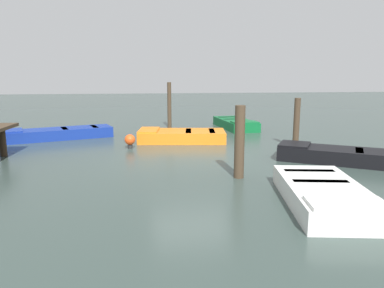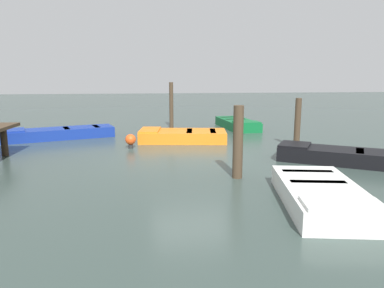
{
  "view_description": "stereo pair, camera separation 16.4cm",
  "coord_description": "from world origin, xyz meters",
  "px_view_note": "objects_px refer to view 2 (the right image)",
  "views": [
    {
      "loc": [
        -10.69,
        1.56,
        2.42
      ],
      "look_at": [
        0.0,
        0.0,
        0.35
      ],
      "focal_mm": 33.45,
      "sensor_mm": 36.0,
      "label": 1
    },
    {
      "loc": [
        -10.72,
        1.4,
        2.42
      ],
      "look_at": [
        0.0,
        0.0,
        0.35
      ],
      "focal_mm": 33.45,
      "sensor_mm": 36.0,
      "label": 2
    }
  ],
  "objects_px": {
    "rowboat_green": "(237,124)",
    "mooring_piling_mid_right": "(238,142)",
    "rowboat_blue": "(57,133)",
    "rowboat_black": "(347,156)",
    "mooring_piling_near_right": "(171,105)",
    "rowboat_orange": "(182,136)",
    "marker_buoy": "(131,140)",
    "rowboat_white": "(321,195)",
    "mooring_piling_mid_left": "(297,123)"
  },
  "relations": [
    {
      "from": "rowboat_green",
      "to": "mooring_piling_mid_right",
      "type": "height_order",
      "value": "mooring_piling_mid_right"
    },
    {
      "from": "rowboat_blue",
      "to": "rowboat_green",
      "type": "height_order",
      "value": "same"
    },
    {
      "from": "rowboat_black",
      "to": "mooring_piling_near_right",
      "type": "bearing_deg",
      "value": -28.69
    },
    {
      "from": "rowboat_orange",
      "to": "rowboat_blue",
      "type": "bearing_deg",
      "value": -5.91
    },
    {
      "from": "rowboat_green",
      "to": "mooring_piling_mid_right",
      "type": "bearing_deg",
      "value": -19.04
    },
    {
      "from": "marker_buoy",
      "to": "rowboat_blue",
      "type": "bearing_deg",
      "value": 52.17
    },
    {
      "from": "rowboat_orange",
      "to": "marker_buoy",
      "type": "relative_size",
      "value": 7.0
    },
    {
      "from": "rowboat_black",
      "to": "rowboat_white",
      "type": "relative_size",
      "value": 1.22
    },
    {
      "from": "mooring_piling_mid_left",
      "to": "mooring_piling_near_right",
      "type": "relative_size",
      "value": 0.79
    },
    {
      "from": "mooring_piling_mid_left",
      "to": "marker_buoy",
      "type": "bearing_deg",
      "value": 83.37
    },
    {
      "from": "rowboat_orange",
      "to": "mooring_piling_mid_right",
      "type": "xyz_separation_m",
      "value": [
        -5.04,
        -0.81,
        0.65
      ]
    },
    {
      "from": "mooring_piling_near_right",
      "to": "marker_buoy",
      "type": "distance_m",
      "value": 5.06
    },
    {
      "from": "mooring_piling_near_right",
      "to": "rowboat_green",
      "type": "bearing_deg",
      "value": -100.72
    },
    {
      "from": "rowboat_orange",
      "to": "rowboat_green",
      "type": "relative_size",
      "value": 1.03
    },
    {
      "from": "rowboat_orange",
      "to": "marker_buoy",
      "type": "distance_m",
      "value": 2.16
    },
    {
      "from": "mooring_piling_mid_right",
      "to": "rowboat_white",
      "type": "bearing_deg",
      "value": -151.73
    },
    {
      "from": "mooring_piling_mid_left",
      "to": "rowboat_orange",
      "type": "bearing_deg",
      "value": 65.33
    },
    {
      "from": "rowboat_green",
      "to": "rowboat_white",
      "type": "height_order",
      "value": "same"
    },
    {
      "from": "mooring_piling_near_right",
      "to": "mooring_piling_mid_left",
      "type": "bearing_deg",
      "value": -144.03
    },
    {
      "from": "rowboat_black",
      "to": "marker_buoy",
      "type": "distance_m",
      "value": 6.77
    },
    {
      "from": "rowboat_black",
      "to": "mooring_piling_mid_right",
      "type": "height_order",
      "value": "mooring_piling_mid_right"
    },
    {
      "from": "marker_buoy",
      "to": "mooring_piling_near_right",
      "type": "bearing_deg",
      "value": -20.28
    },
    {
      "from": "marker_buoy",
      "to": "mooring_piling_mid_right",
      "type": "bearing_deg",
      "value": -146.02
    },
    {
      "from": "rowboat_green",
      "to": "mooring_piling_mid_right",
      "type": "distance_m",
      "value": 8.38
    },
    {
      "from": "mooring_piling_mid_right",
      "to": "marker_buoy",
      "type": "relative_size",
      "value": 3.63
    },
    {
      "from": "rowboat_black",
      "to": "marker_buoy",
      "type": "relative_size",
      "value": 7.84
    },
    {
      "from": "rowboat_green",
      "to": "mooring_piling_mid_right",
      "type": "xyz_separation_m",
      "value": [
        -8.09,
        2.1,
        0.65
      ]
    },
    {
      "from": "rowboat_blue",
      "to": "rowboat_white",
      "type": "height_order",
      "value": "same"
    },
    {
      "from": "rowboat_black",
      "to": "marker_buoy",
      "type": "bearing_deg",
      "value": 5.6
    },
    {
      "from": "marker_buoy",
      "to": "rowboat_white",
      "type": "bearing_deg",
      "value": -147.88
    },
    {
      "from": "rowboat_orange",
      "to": "rowboat_black",
      "type": "relative_size",
      "value": 0.89
    },
    {
      "from": "rowboat_green",
      "to": "mooring_piling_mid_right",
      "type": "relative_size",
      "value": 1.87
    },
    {
      "from": "rowboat_orange",
      "to": "rowboat_blue",
      "type": "distance_m",
      "value": 4.94
    },
    {
      "from": "rowboat_white",
      "to": "mooring_piling_near_right",
      "type": "relative_size",
      "value": 1.45
    },
    {
      "from": "rowboat_black",
      "to": "mooring_piling_mid_right",
      "type": "relative_size",
      "value": 2.16
    },
    {
      "from": "mooring_piling_near_right",
      "to": "rowboat_black",
      "type": "bearing_deg",
      "value": -150.59
    },
    {
      "from": "rowboat_green",
      "to": "mooring_piling_near_right",
      "type": "height_order",
      "value": "mooring_piling_near_right"
    },
    {
      "from": "mooring_piling_near_right",
      "to": "mooring_piling_mid_right",
      "type": "height_order",
      "value": "mooring_piling_near_right"
    },
    {
      "from": "mooring_piling_near_right",
      "to": "mooring_piling_mid_right",
      "type": "xyz_separation_m",
      "value": [
        -8.66,
        -0.95,
        -0.19
      ]
    },
    {
      "from": "rowboat_orange",
      "to": "mooring_piling_near_right",
      "type": "relative_size",
      "value": 1.58
    },
    {
      "from": "rowboat_green",
      "to": "mooring_piling_near_right",
      "type": "distance_m",
      "value": 3.21
    },
    {
      "from": "rowboat_orange",
      "to": "mooring_piling_mid_right",
      "type": "height_order",
      "value": "mooring_piling_mid_right"
    },
    {
      "from": "rowboat_blue",
      "to": "rowboat_black",
      "type": "relative_size",
      "value": 1.15
    },
    {
      "from": "rowboat_blue",
      "to": "rowboat_green",
      "type": "xyz_separation_m",
      "value": [
        1.85,
        -7.69,
        0.0
      ]
    },
    {
      "from": "rowboat_green",
      "to": "mooring_piling_near_right",
      "type": "xyz_separation_m",
      "value": [
        0.58,
        3.04,
        0.85
      ]
    },
    {
      "from": "rowboat_blue",
      "to": "rowboat_white",
      "type": "bearing_deg",
      "value": 110.43
    },
    {
      "from": "rowboat_blue",
      "to": "rowboat_black",
      "type": "height_order",
      "value": "same"
    },
    {
      "from": "rowboat_green",
      "to": "marker_buoy",
      "type": "distance_m",
      "value": 6.3
    },
    {
      "from": "mooring_piling_mid_left",
      "to": "mooring_piling_near_right",
      "type": "distance_m",
      "value": 6.6
    },
    {
      "from": "mooring_piling_mid_left",
      "to": "mooring_piling_near_right",
      "type": "bearing_deg",
      "value": 35.97
    }
  ]
}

